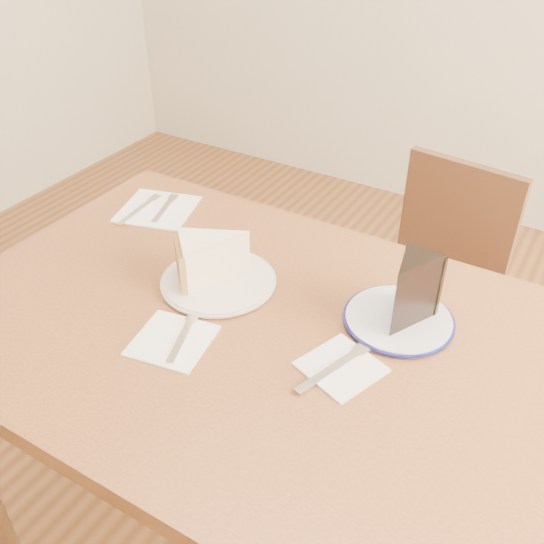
{
  "coord_description": "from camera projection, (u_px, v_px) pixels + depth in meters",
  "views": [
    {
      "loc": [
        0.47,
        -0.72,
        1.48
      ],
      "look_at": [
        -0.02,
        0.1,
        0.8
      ],
      "focal_mm": 40.0,
      "sensor_mm": 36.0,
      "label": 1
    }
  ],
  "objects": [
    {
      "name": "carrot_cake",
      "position": [
        217.0,
        259.0,
        1.2
      ],
      "size": [
        0.16,
        0.16,
        0.09
      ],
      "primitive_type": null,
      "rotation": [
        0.0,
        0.0,
        -0.79
      ],
      "color": "#F0E7C7",
      "rests_on": "plate_cream"
    },
    {
      "name": "fork_cream",
      "position": [
        183.0,
        337.0,
        1.09
      ],
      "size": [
        0.06,
        0.14,
        0.0
      ],
      "primitive_type": "cube",
      "rotation": [
        0.0,
        0.0,
        0.32
      ],
      "color": "white",
      "rests_on": "napkin_cream"
    },
    {
      "name": "knife_spare",
      "position": [
        139.0,
        210.0,
        1.46
      ],
      "size": [
        0.03,
        0.16,
        0.0
      ],
      "primitive_type": "cube",
      "rotation": [
        0.0,
        0.0,
        0.09
      ],
      "color": "white",
      "rests_on": "napkin_spare"
    },
    {
      "name": "napkin_navy",
      "position": [
        341.0,
        367.0,
        1.03
      ],
      "size": [
        0.15,
        0.15,
        0.0
      ],
      "primitive_type": "cube",
      "rotation": [
        0.0,
        0.0,
        -0.35
      ],
      "color": "white",
      "rests_on": "table"
    },
    {
      "name": "plate_cream",
      "position": [
        219.0,
        281.0,
        1.22
      ],
      "size": [
        0.22,
        0.22,
        0.01
      ],
      "primitive_type": "cylinder",
      "color": "silver",
      "rests_on": "table"
    },
    {
      "name": "table",
      "position": [
        254.0,
        363.0,
        1.18
      ],
      "size": [
        1.2,
        0.8,
        0.75
      ],
      "color": "#4C2814",
      "rests_on": "ground"
    },
    {
      "name": "chocolate_cake",
      "position": [
        407.0,
        295.0,
        1.08
      ],
      "size": [
        0.09,
        0.11,
        0.12
      ],
      "primitive_type": null,
      "rotation": [
        0.0,
        0.0,
        3.02
      ],
      "color": "black",
      "rests_on": "plate_navy"
    },
    {
      "name": "knife_navy",
      "position": [
        333.0,
        368.0,
        1.02
      ],
      "size": [
        0.07,
        0.17,
        0.0
      ],
      "primitive_type": "cube",
      "rotation": [
        0.0,
        0.0,
        -0.32
      ],
      "color": "silver",
      "rests_on": "napkin_navy"
    },
    {
      "name": "napkin_spare",
      "position": [
        157.0,
        209.0,
        1.47
      ],
      "size": [
        0.21,
        0.21,
        0.0
      ],
      "primitive_type": "cube",
      "rotation": [
        0.0,
        0.0,
        0.28
      ],
      "color": "white",
      "rests_on": "table"
    },
    {
      "name": "plate_navy",
      "position": [
        398.0,
        320.0,
        1.13
      ],
      "size": [
        0.2,
        0.2,
        0.01
      ],
      "primitive_type": "cylinder",
      "color": "silver",
      "rests_on": "table"
    },
    {
      "name": "fork_spare",
      "position": [
        165.0,
        208.0,
        1.47
      ],
      "size": [
        0.06,
        0.14,
        0.0
      ],
      "primitive_type": "cube",
      "rotation": [
        0.0,
        0.0,
        0.31
      ],
      "color": "silver",
      "rests_on": "napkin_spare"
    },
    {
      "name": "chair_far",
      "position": [
        428.0,
        290.0,
        1.72
      ],
      "size": [
        0.44,
        0.44,
        0.79
      ],
      "rotation": [
        0.0,
        0.0,
        3.0
      ],
      "color": "#331A0F",
      "rests_on": "ground"
    },
    {
      "name": "napkin_cream",
      "position": [
        172.0,
        340.0,
        1.08
      ],
      "size": [
        0.15,
        0.15,
        0.0
      ],
      "primitive_type": "cube",
      "rotation": [
        0.0,
        0.0,
        0.17
      ],
      "color": "white",
      "rests_on": "table"
    }
  ]
}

